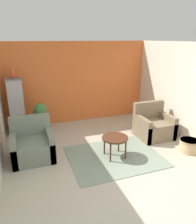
% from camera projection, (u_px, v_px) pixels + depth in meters
% --- Properties ---
extents(ground_plane, '(20.00, 20.00, 0.00)m').
position_uv_depth(ground_plane, '(132.00, 189.00, 3.80)').
color(ground_plane, '#B2A893').
rests_on(ground_plane, ground).
extents(wall_back_accent, '(4.44, 0.06, 2.40)m').
position_uv_depth(wall_back_accent, '(78.00, 83.00, 6.58)').
color(wall_back_accent, orange).
rests_on(wall_back_accent, ground_plane).
extents(wall_right, '(0.06, 3.54, 2.40)m').
position_uv_depth(wall_right, '(177.00, 90.00, 5.68)').
color(wall_right, beige).
rests_on(wall_right, ground_plane).
extents(area_rug, '(1.98, 1.58, 0.01)m').
position_uv_depth(area_rug, '(115.00, 156.00, 4.81)').
color(area_rug, gray).
rests_on(area_rug, ground_plane).
extents(coffee_table, '(0.56, 0.56, 0.48)m').
position_uv_depth(coffee_table, '(115.00, 139.00, 4.68)').
color(coffee_table, '#472819').
rests_on(coffee_table, ground_plane).
extents(armchair_left, '(0.86, 0.78, 0.89)m').
position_uv_depth(armchair_left, '(33.00, 146.00, 4.67)').
color(armchair_left, slate).
rests_on(armchair_left, ground_plane).
extents(armchair_right, '(0.86, 0.78, 0.89)m').
position_uv_depth(armchair_right, '(153.00, 126.00, 5.71)').
color(armchair_right, '#7A664C').
rests_on(armchair_right, ground_plane).
extents(birdcage, '(0.46, 0.46, 1.50)m').
position_uv_depth(birdcage, '(17.00, 107.00, 5.79)').
color(birdcage, slate).
rests_on(birdcage, ground_plane).
extents(parrot, '(0.13, 0.23, 0.27)m').
position_uv_depth(parrot, '(13.00, 74.00, 5.51)').
color(parrot, '#D14C2D').
rests_on(parrot, birdcage).
extents(potted_plant, '(0.37, 0.34, 0.78)m').
position_uv_depth(potted_plant, '(41.00, 114.00, 6.08)').
color(potted_plant, '#66605B').
rests_on(potted_plant, ground_plane).
extents(wicker_basket, '(0.44, 0.44, 0.29)m').
position_uv_depth(wicker_basket, '(189.00, 145.00, 4.98)').
color(wicker_basket, tan).
rests_on(wicker_basket, ground_plane).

